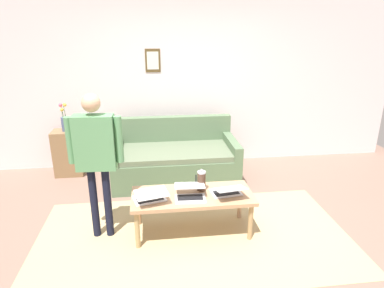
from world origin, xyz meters
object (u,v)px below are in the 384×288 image
at_px(side_shelf, 69,153).
at_px(person_standing, 96,149).
at_px(laptop_right, 150,197).
at_px(flower_vase, 64,120).
at_px(laptop_left, 190,194).
at_px(laptop_center, 227,191).
at_px(french_press, 201,181).
at_px(couch, 175,160).
at_px(coffee_table, 192,198).

xyz_separation_m(side_shelf, person_standing, (-0.72, 1.74, 0.66)).
height_order(laptop_right, flower_vase, flower_vase).
relative_size(laptop_left, flower_vase, 0.79).
bearing_deg(person_standing, side_shelf, -67.61).
distance_m(laptop_left, laptop_center, 0.40).
xyz_separation_m(french_press, side_shelf, (1.81, -1.71, -0.23)).
relative_size(laptop_right, french_press, 1.56).
xyz_separation_m(couch, laptop_right, (0.37, 1.50, 0.21)).
height_order(couch, flower_vase, flower_vase).
relative_size(side_shelf, flower_vase, 1.65).
bearing_deg(side_shelf, laptop_center, 138.16).
xyz_separation_m(coffee_table, side_shelf, (1.70, -1.79, -0.06)).
bearing_deg(laptop_right, laptop_left, -178.19).
bearing_deg(couch, person_standing, 56.75).
distance_m(coffee_table, side_shelf, 2.47).
bearing_deg(laptop_center, side_shelf, -41.84).
relative_size(laptop_left, side_shelf, 0.48).
relative_size(coffee_table, flower_vase, 3.07).
distance_m(side_shelf, person_standing, 1.99).
xyz_separation_m(couch, laptop_center, (-0.45, 1.48, 0.20)).
height_order(couch, coffee_table, couch).
xyz_separation_m(laptop_center, person_standing, (1.35, -0.11, 0.50)).
relative_size(couch, flower_vase, 4.22).
bearing_deg(laptop_right, couch, -103.80).
xyz_separation_m(laptop_left, flower_vase, (1.66, -1.86, 0.36)).
bearing_deg(laptop_left, french_press, -132.73).
bearing_deg(side_shelf, flower_vase, 71.22).
bearing_deg(side_shelf, coffee_table, 133.40).
xyz_separation_m(laptop_center, side_shelf, (2.07, -1.85, -0.16)).
xyz_separation_m(side_shelf, flower_vase, (0.00, 0.00, 0.51)).
distance_m(laptop_right, french_press, 0.59).
distance_m(couch, laptop_right, 1.56).
height_order(couch, side_shelf, couch).
distance_m(coffee_table, laptop_center, 0.39).
bearing_deg(flower_vase, couch, 167.00).
bearing_deg(laptop_center, flower_vase, -41.80).
bearing_deg(laptop_left, laptop_right, 1.81).
xyz_separation_m(flower_vase, person_standing, (-0.72, 1.74, 0.14)).
relative_size(laptop_center, laptop_right, 1.00).
relative_size(french_press, flower_vase, 0.60).
height_order(coffee_table, laptop_center, laptop_center).
bearing_deg(laptop_left, coffee_table, -115.24).
xyz_separation_m(laptop_left, laptop_center, (-0.40, -0.01, 0.00)).
bearing_deg(couch, side_shelf, -13.06).
relative_size(coffee_table, laptop_left, 3.91).
bearing_deg(french_press, person_standing, 1.66).
distance_m(laptop_right, flower_vase, 2.28).
height_order(couch, laptop_center, couch).
bearing_deg(laptop_center, coffee_table, -8.75).
xyz_separation_m(coffee_table, french_press, (-0.11, -0.08, 0.16)).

